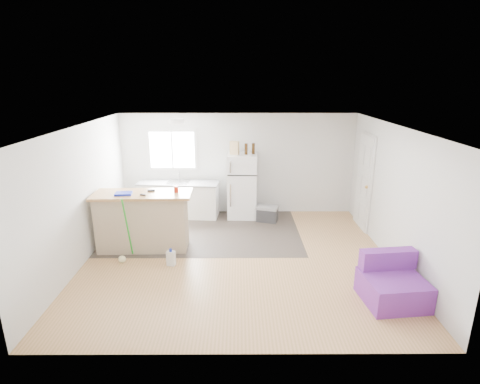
# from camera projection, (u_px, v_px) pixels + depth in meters

# --- Properties ---
(room) EXTENTS (5.51, 5.01, 2.41)m
(room) POSITION_uv_depth(u_px,v_px,m) (238.00, 196.00, 6.53)
(room) COLOR #AD8048
(room) RESTS_ON ground
(vinyl_zone) EXTENTS (4.05, 2.50, 0.00)m
(vinyl_zone) POSITION_uv_depth(u_px,v_px,m) (205.00, 231.00, 8.07)
(vinyl_zone) COLOR #382E2A
(vinyl_zone) RESTS_ON floor
(window) EXTENTS (1.18, 0.06, 0.98)m
(window) POSITION_uv_depth(u_px,v_px,m) (172.00, 150.00, 8.80)
(window) COLOR white
(window) RESTS_ON back_wall
(interior_door) EXTENTS (0.11, 0.92, 2.10)m
(interior_door) POSITION_uv_depth(u_px,v_px,m) (364.00, 182.00, 8.07)
(interior_door) COLOR white
(interior_door) RESTS_ON right_wall
(ceiling_fixture) EXTENTS (0.30, 0.30, 0.07)m
(ceiling_fixture) POSITION_uv_depth(u_px,v_px,m) (177.00, 121.00, 7.33)
(ceiling_fixture) COLOR white
(ceiling_fixture) RESTS_ON ceiling
(kitchen_cabinets) EXTENTS (1.92, 0.76, 1.11)m
(kitchen_cabinets) POSITION_uv_depth(u_px,v_px,m) (179.00, 199.00, 8.86)
(kitchen_cabinets) COLOR white
(kitchen_cabinets) RESTS_ON floor
(peninsula) EXTENTS (1.84, 0.74, 1.12)m
(peninsula) POSITION_uv_depth(u_px,v_px,m) (143.00, 221.00, 7.12)
(peninsula) COLOR tan
(peninsula) RESTS_ON floor
(refrigerator) EXTENTS (0.69, 0.66, 1.51)m
(refrigerator) POSITION_uv_depth(u_px,v_px,m) (242.00, 186.00, 8.73)
(refrigerator) COLOR white
(refrigerator) RESTS_ON floor
(cooler) EXTENTS (0.55, 0.45, 0.37)m
(cooler) POSITION_uv_depth(u_px,v_px,m) (267.00, 213.00, 8.60)
(cooler) COLOR #313133
(cooler) RESTS_ON floor
(purple_seat) EXTENTS (0.93, 0.88, 0.70)m
(purple_seat) POSITION_uv_depth(u_px,v_px,m) (392.00, 285.00, 5.52)
(purple_seat) COLOR purple
(purple_seat) RESTS_ON floor
(cleaner_jug) EXTENTS (0.16, 0.13, 0.32)m
(cleaner_jug) POSITION_uv_depth(u_px,v_px,m) (171.00, 258.00, 6.58)
(cleaner_jug) COLOR silver
(cleaner_jug) RESTS_ON floor
(mop) EXTENTS (0.20, 0.34, 1.22)m
(mop) POSITION_uv_depth(u_px,v_px,m) (124.00, 250.00, 6.69)
(mop) COLOR green
(mop) RESTS_ON floor
(red_cup) EXTENTS (0.10, 0.10, 0.12)m
(red_cup) POSITION_uv_depth(u_px,v_px,m) (176.00, 189.00, 6.99)
(red_cup) COLOR #B91E0B
(red_cup) RESTS_ON peninsula
(blue_tray) EXTENTS (0.32, 0.25, 0.04)m
(blue_tray) POSITION_uv_depth(u_px,v_px,m) (123.00, 194.00, 6.87)
(blue_tray) COLOR #1322B6
(blue_tray) RESTS_ON peninsula
(tool_a) EXTENTS (0.15, 0.08, 0.03)m
(tool_a) POSITION_uv_depth(u_px,v_px,m) (151.00, 190.00, 7.07)
(tool_a) COLOR black
(tool_a) RESTS_ON peninsula
(tool_b) EXTENTS (0.11, 0.07, 0.03)m
(tool_b) POSITION_uv_depth(u_px,v_px,m) (143.00, 195.00, 6.82)
(tool_b) COLOR black
(tool_b) RESTS_ON peninsula
(cardboard_box) EXTENTS (0.22, 0.16, 0.30)m
(cardboard_box) POSITION_uv_depth(u_px,v_px,m) (235.00, 148.00, 8.42)
(cardboard_box) COLOR tan
(cardboard_box) RESTS_ON refrigerator
(bottle_left) EXTENTS (0.08, 0.08, 0.25)m
(bottle_left) POSITION_uv_depth(u_px,v_px,m) (246.00, 149.00, 8.44)
(bottle_left) COLOR #37200A
(bottle_left) RESTS_ON refrigerator
(bottle_right) EXTENTS (0.07, 0.07, 0.25)m
(bottle_right) POSITION_uv_depth(u_px,v_px,m) (253.00, 148.00, 8.49)
(bottle_right) COLOR #37200A
(bottle_right) RESTS_ON refrigerator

